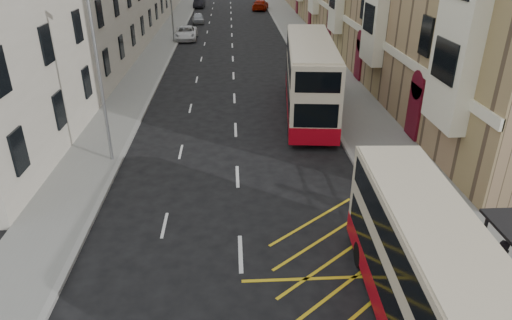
{
  "coord_description": "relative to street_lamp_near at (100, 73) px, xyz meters",
  "views": [
    {
      "loc": [
        -0.18,
        -9.45,
        10.34
      ],
      "look_at": [
        0.71,
        6.66,
        2.49
      ],
      "focal_mm": 32.0,
      "sensor_mm": 36.0,
      "label": 1
    }
  ],
  "objects": [
    {
      "name": "pavement_right",
      "position": [
        14.35,
        18.0,
        -4.56
      ],
      "size": [
        4.0,
        120.0,
        0.15
      ],
      "primitive_type": "cube",
      "color": "slate",
      "rests_on": "ground"
    },
    {
      "name": "pavement_left",
      "position": [
        -1.15,
        18.0,
        -4.56
      ],
      "size": [
        3.0,
        120.0,
        0.15
      ],
      "primitive_type": "cube",
      "color": "slate",
      "rests_on": "ground"
    },
    {
      "name": "kerb_right",
      "position": [
        12.35,
        18.0,
        -4.56
      ],
      "size": [
        0.25,
        120.0,
        0.15
      ],
      "primitive_type": "cube",
      "color": "gray",
      "rests_on": "ground"
    },
    {
      "name": "kerb_left",
      "position": [
        0.35,
        18.0,
        -4.56
      ],
      "size": [
        0.25,
        120.0,
        0.15
      ],
      "primitive_type": "cube",
      "color": "gray",
      "rests_on": "ground"
    },
    {
      "name": "road_markings",
      "position": [
        6.35,
        33.0,
        -4.63
      ],
      "size": [
        10.0,
        110.0,
        0.01
      ],
      "primitive_type": null,
      "color": "silver",
      "rests_on": "ground"
    },
    {
      "name": "guard_railing",
      "position": [
        12.6,
        -6.25,
        -3.78
      ],
      "size": [
        0.06,
        6.56,
        1.01
      ],
      "color": "#C1020F",
      "rests_on": "pavement_right"
    },
    {
      "name": "street_lamp_near",
      "position": [
        0.0,
        0.0,
        0.0
      ],
      "size": [
        0.93,
        0.18,
        8.0
      ],
      "color": "gray",
      "rests_on": "pavement_left"
    },
    {
      "name": "double_decker_front",
      "position": [
        11.35,
        -12.01,
        -2.65
      ],
      "size": [
        2.68,
        9.85,
        3.89
      ],
      "rotation": [
        0.0,
        0.0,
        -0.05
      ],
      "color": "beige",
      "rests_on": "ground"
    },
    {
      "name": "double_decker_rear",
      "position": [
        11.11,
        6.52,
        -2.21
      ],
      "size": [
        3.93,
        12.15,
        4.76
      ],
      "rotation": [
        0.0,
        0.0,
        -0.1
      ],
      "color": "beige",
      "rests_on": "ground"
    },
    {
      "name": "pedestrian_near",
      "position": [
        14.51,
        -10.29,
        -3.6
      ],
      "size": [
        0.67,
        0.46,
        1.77
      ],
      "primitive_type": "imported",
      "rotation": [
        0.0,
        0.0,
        3.2
      ],
      "color": "black",
      "rests_on": "pavement_right"
    },
    {
      "name": "pedestrian_mid",
      "position": [
        13.81,
        -6.97,
        -3.53
      ],
      "size": [
        1.14,
        1.04,
        1.9
      ],
      "primitive_type": "imported",
      "rotation": [
        0.0,
        0.0,
        0.42
      ],
      "color": "black",
      "rests_on": "pavement_right"
    },
    {
      "name": "pedestrian_far",
      "position": [
        14.53,
        -10.3,
        -3.69
      ],
      "size": [
        1.01,
        0.73,
        1.59
      ],
      "primitive_type": "imported",
      "rotation": [
        0.0,
        0.0,
        2.73
      ],
      "color": "black",
      "rests_on": "pavement_right"
    },
    {
      "name": "white_van",
      "position": [
        1.17,
        31.46,
        -3.91
      ],
      "size": [
        2.46,
        5.25,
        1.45
      ],
      "primitive_type": "imported",
      "rotation": [
        0.0,
        0.0,
        0.01
      ],
      "color": "silver",
      "rests_on": "ground"
    },
    {
      "name": "car_silver",
      "position": [
        1.85,
        42.71,
        -3.98
      ],
      "size": [
        1.83,
        3.93,
        1.3
      ],
      "primitive_type": "imported",
      "rotation": [
        0.0,
        0.0,
        0.08
      ],
      "color": "#989BA0",
      "rests_on": "ground"
    },
    {
      "name": "car_dark",
      "position": [
        1.15,
        58.1,
        -3.87
      ],
      "size": [
        1.82,
        4.72,
        1.53
      ],
      "primitive_type": "imported",
      "rotation": [
        0.0,
        0.0,
        -0.04
      ],
      "color": "black",
      "rests_on": "ground"
    },
    {
      "name": "car_red",
      "position": [
        11.08,
        54.79,
        -3.85
      ],
      "size": [
        3.16,
        5.76,
        1.58
      ],
      "primitive_type": "imported",
      "rotation": [
        0.0,
        0.0,
        2.96
      ],
      "color": "#991300",
      "rests_on": "ground"
    }
  ]
}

